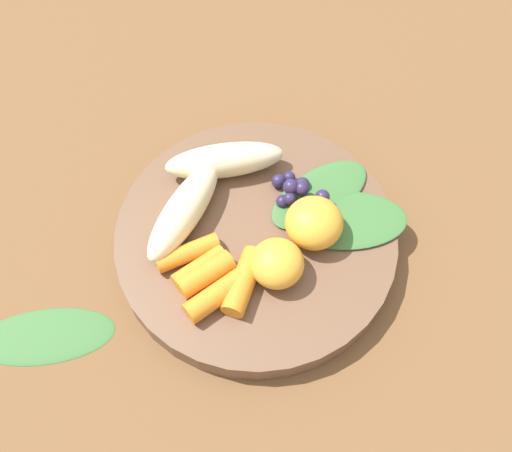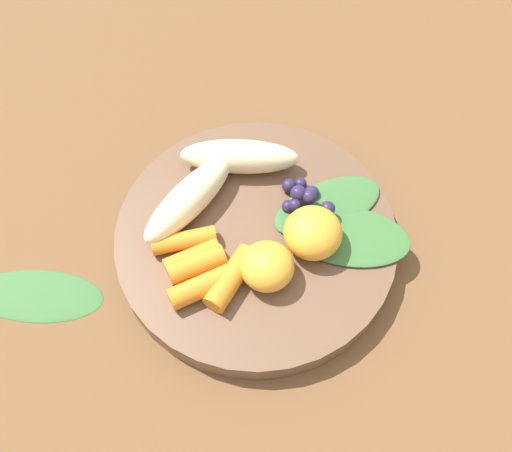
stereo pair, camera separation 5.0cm
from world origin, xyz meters
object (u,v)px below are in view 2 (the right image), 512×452
(bowl, at_px, (256,238))
(kale_leaf_stray, at_px, (37,295))
(orange_segment_near, at_px, (313,233))
(banana_peeled_left, at_px, (189,199))
(banana_peeled_right, at_px, (244,156))

(bowl, distance_m, kale_leaf_stray, 0.20)
(orange_segment_near, distance_m, kale_leaf_stray, 0.25)
(banana_peeled_left, height_order, kale_leaf_stray, banana_peeled_left)
(bowl, xyz_separation_m, banana_peeled_right, (0.07, -0.00, 0.03))
(banana_peeled_left, xyz_separation_m, kale_leaf_stray, (-0.05, 0.15, -0.04))
(bowl, xyz_separation_m, banana_peeled_left, (0.04, 0.05, 0.03))
(bowl, bearing_deg, kale_leaf_stray, 92.74)
(bowl, xyz_separation_m, kale_leaf_stray, (-0.01, 0.20, -0.01))
(bowl, relative_size, kale_leaf_stray, 2.14)
(banana_peeled_right, height_order, kale_leaf_stray, banana_peeled_right)
(bowl, bearing_deg, banana_peeled_left, 55.75)
(banana_peeled_left, bearing_deg, kale_leaf_stray, -22.52)
(orange_segment_near, relative_size, kale_leaf_stray, 0.43)
(bowl, relative_size, orange_segment_near, 5.00)
(banana_peeled_left, distance_m, orange_segment_near, 0.11)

